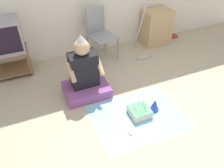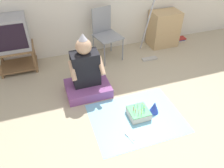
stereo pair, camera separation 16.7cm
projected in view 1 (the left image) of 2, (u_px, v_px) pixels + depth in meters
name	position (u px, v px, depth m)	size (l,w,h in m)	color
ground_plane	(166.00, 122.00, 2.77)	(16.00, 16.00, 0.00)	tan
tv_stand	(10.00, 60.00, 3.48)	(0.60, 0.45, 0.41)	olive
tv	(2.00, 37.00, 3.22)	(0.54, 0.44, 0.49)	#99999E
folding_chair	(100.00, 31.00, 3.74)	(0.49, 0.51, 0.87)	gray
cardboard_box_stack	(156.00, 27.00, 4.26)	(0.54, 0.38, 0.67)	tan
dust_mop	(143.00, 37.00, 3.84)	(0.28, 0.45, 1.25)	#B2ADA3
book_pile	(172.00, 37.00, 4.58)	(0.18, 0.14, 0.07)	beige
person_seated	(85.00, 76.00, 3.05)	(0.63, 0.49, 0.91)	#8C4C8C
party_cloth	(138.00, 116.00, 2.84)	(1.16, 0.89, 0.01)	#7FC6E0
birthday_cake	(140.00, 111.00, 2.84)	(0.26, 0.26, 0.17)	#F4E0C6
party_hat_blue	(155.00, 105.00, 2.89)	(0.13, 0.13, 0.17)	blue
plastic_spoon_near	(131.00, 133.00, 2.62)	(0.07, 0.14, 0.01)	white
plastic_spoon_far	(132.00, 135.00, 2.60)	(0.05, 0.14, 0.01)	white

